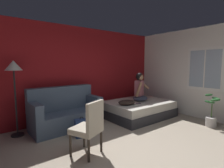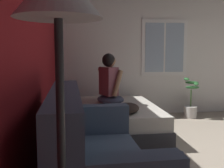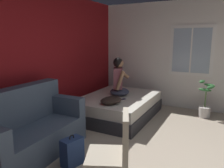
{
  "view_description": "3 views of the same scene",
  "coord_description": "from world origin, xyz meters",
  "px_view_note": "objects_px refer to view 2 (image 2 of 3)",
  "views": [
    {
      "loc": [
        -2.2,
        -1.96,
        1.6
      ],
      "look_at": [
        0.66,
        1.74,
        1.09
      ],
      "focal_mm": 28.0,
      "sensor_mm": 36.0,
      "label": 1
    },
    {
      "loc": [
        -2.65,
        2.3,
        1.34
      ],
      "look_at": [
        0.8,
        1.86,
        0.94
      ],
      "focal_mm": 42.0,
      "sensor_mm": 36.0,
      "label": 2
    },
    {
      "loc": [
        -2.67,
        -0.38,
        1.75
      ],
      "look_at": [
        0.76,
        1.42,
        0.96
      ],
      "focal_mm": 35.0,
      "sensor_mm": 36.0,
      "label": 3
    }
  ],
  "objects_px": {
    "floor_lamp": "(59,31)",
    "potted_plant": "(191,104)",
    "throw_pillow": "(127,108)",
    "couch": "(92,165)",
    "person_seated": "(110,84)",
    "bed": "(112,119)",
    "cell_phone": "(127,107)"
  },
  "relations": [
    {
      "from": "floor_lamp",
      "to": "potted_plant",
      "type": "bearing_deg",
      "value": -30.55
    },
    {
      "from": "throw_pillow",
      "to": "potted_plant",
      "type": "bearing_deg",
      "value": -48.28
    },
    {
      "from": "couch",
      "to": "person_seated",
      "type": "xyz_separation_m",
      "value": [
        2.28,
        -0.43,
        0.44
      ]
    },
    {
      "from": "bed",
      "to": "cell_phone",
      "type": "relative_size",
      "value": 13.98
    },
    {
      "from": "couch",
      "to": "throw_pillow",
      "type": "xyz_separation_m",
      "value": [
        1.57,
        -0.6,
        0.16
      ]
    },
    {
      "from": "throw_pillow",
      "to": "floor_lamp",
      "type": "relative_size",
      "value": 0.28
    },
    {
      "from": "bed",
      "to": "throw_pillow",
      "type": "height_order",
      "value": "throw_pillow"
    },
    {
      "from": "bed",
      "to": "potted_plant",
      "type": "xyz_separation_m",
      "value": [
        0.86,
        -1.79,
        0.07
      ]
    },
    {
      "from": "potted_plant",
      "to": "floor_lamp",
      "type": "bearing_deg",
      "value": 149.45
    },
    {
      "from": "floor_lamp",
      "to": "potted_plant",
      "type": "xyz_separation_m",
      "value": [
        4.11,
        -2.43,
        -1.13
      ]
    },
    {
      "from": "couch",
      "to": "floor_lamp",
      "type": "xyz_separation_m",
      "value": [
        -1.07,
        0.18,
        1.04
      ]
    },
    {
      "from": "throw_pillow",
      "to": "cell_phone",
      "type": "relative_size",
      "value": 3.33
    },
    {
      "from": "couch",
      "to": "cell_phone",
      "type": "relative_size",
      "value": 11.98
    },
    {
      "from": "bed",
      "to": "couch",
      "type": "bearing_deg",
      "value": 168.08
    },
    {
      "from": "couch",
      "to": "cell_phone",
      "type": "xyz_separation_m",
      "value": [
        1.96,
        -0.66,
        0.09
      ]
    },
    {
      "from": "person_seated",
      "to": "cell_phone",
      "type": "relative_size",
      "value": 6.08
    },
    {
      "from": "bed",
      "to": "person_seated",
      "type": "distance_m",
      "value": 0.61
    },
    {
      "from": "bed",
      "to": "potted_plant",
      "type": "distance_m",
      "value": 1.98
    },
    {
      "from": "person_seated",
      "to": "cell_phone",
      "type": "bearing_deg",
      "value": -143.02
    },
    {
      "from": "couch",
      "to": "floor_lamp",
      "type": "bearing_deg",
      "value": 170.48
    },
    {
      "from": "floor_lamp",
      "to": "cell_phone",
      "type": "bearing_deg",
      "value": -15.55
    },
    {
      "from": "bed",
      "to": "potted_plant",
      "type": "height_order",
      "value": "potted_plant"
    },
    {
      "from": "couch",
      "to": "potted_plant",
      "type": "relative_size",
      "value": 2.03
    },
    {
      "from": "couch",
      "to": "person_seated",
      "type": "height_order",
      "value": "person_seated"
    },
    {
      "from": "cell_phone",
      "to": "floor_lamp",
      "type": "distance_m",
      "value": 3.29
    },
    {
      "from": "couch",
      "to": "throw_pillow",
      "type": "relative_size",
      "value": 3.59
    },
    {
      "from": "throw_pillow",
      "to": "floor_lamp",
      "type": "xyz_separation_m",
      "value": [
        -2.64,
        0.78,
        0.88
      ]
    },
    {
      "from": "person_seated",
      "to": "floor_lamp",
      "type": "relative_size",
      "value": 0.51
    },
    {
      "from": "person_seated",
      "to": "cell_phone",
      "type": "height_order",
      "value": "person_seated"
    },
    {
      "from": "potted_plant",
      "to": "couch",
      "type": "bearing_deg",
      "value": 143.52
    },
    {
      "from": "bed",
      "to": "person_seated",
      "type": "bearing_deg",
      "value": 19.23
    },
    {
      "from": "floor_lamp",
      "to": "throw_pillow",
      "type": "bearing_deg",
      "value": -16.4
    }
  ]
}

